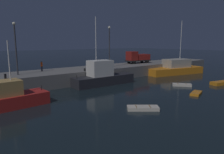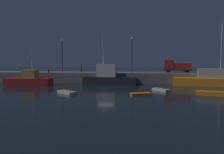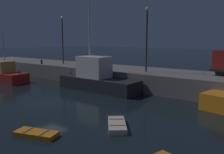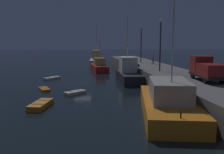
% 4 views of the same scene
% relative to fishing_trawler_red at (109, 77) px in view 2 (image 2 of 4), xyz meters
% --- Properties ---
extents(ground_plane, '(320.00, 320.00, 0.00)m').
position_rel_fishing_trawler_red_xyz_m(ground_plane, '(0.57, -7.25, -1.36)').
color(ground_plane, black).
extents(pier_quay, '(66.51, 7.02, 2.08)m').
position_rel_fishing_trawler_red_xyz_m(pier_quay, '(0.57, 4.96, -0.32)').
color(pier_quay, slate).
rests_on(pier_quay, ground).
extents(fishing_trawler_red, '(10.16, 3.16, 10.24)m').
position_rel_fishing_trawler_red_xyz_m(fishing_trawler_red, '(0.00, 0.00, 0.00)').
color(fishing_trawler_red, '#232328').
rests_on(fishing_trawler_red, ground).
extents(fishing_boat_white, '(13.31, 6.78, 10.97)m').
position_rel_fishing_trawler_red_xyz_m(fishing_boat_white, '(18.64, -0.10, -0.23)').
color(fishing_boat_white, orange).
rests_on(fishing_boat_white, ground).
extents(fishing_trawler_green, '(8.43, 3.33, 6.75)m').
position_rel_fishing_trawler_red_xyz_m(fishing_trawler_green, '(-14.37, -3.46, -0.40)').
color(fishing_trawler_green, red).
rests_on(fishing_trawler_green, ground).
extents(dinghy_orange_near, '(2.59, 2.82, 0.39)m').
position_rel_fishing_trawler_red_xyz_m(dinghy_orange_near, '(8.90, -8.27, -1.18)').
color(dinghy_orange_near, beige).
rests_on(dinghy_orange_near, ground).
extents(rowboat_white_mid, '(3.13, 2.79, 0.38)m').
position_rel_fishing_trawler_red_xyz_m(rowboat_white_mid, '(-3.93, -12.29, -1.19)').
color(rowboat_white_mid, beige).
rests_on(rowboat_white_mid, ground).
extents(dinghy_red_small, '(3.95, 2.14, 0.55)m').
position_rel_fishing_trawler_red_xyz_m(dinghy_red_small, '(14.81, -11.47, -1.10)').
color(dinghy_red_small, orange).
rests_on(dinghy_red_small, ground).
extents(rowboat_blue_far, '(2.80, 1.82, 0.31)m').
position_rel_fishing_trawler_red_xyz_m(rowboat_blue_far, '(5.90, -12.30, -1.22)').
color(rowboat_blue_far, orange).
rests_on(rowboat_blue_far, ground).
extents(lamp_post_west, '(0.44, 0.44, 7.19)m').
position_rel_fishing_trawler_red_xyz_m(lamp_post_west, '(-11.12, 4.75, 4.97)').
color(lamp_post_west, '#38383D').
rests_on(lamp_post_west, pier_quay).
extents(lamp_post_east, '(0.44, 0.44, 7.27)m').
position_rel_fishing_trawler_red_xyz_m(lamp_post_east, '(4.25, 3.75, 5.01)').
color(lamp_post_east, '#38383D').
rests_on(lamp_post_east, pier_quay).
extents(utility_truck, '(5.87, 2.53, 2.58)m').
position_rel_fishing_trawler_red_xyz_m(utility_truck, '(13.60, 5.90, 2.00)').
color(utility_truck, black).
rests_on(utility_truck, pier_quay).
extents(dockworker, '(0.32, 0.42, 1.60)m').
position_rel_fishing_trawler_red_xyz_m(dockworker, '(-7.25, 6.14, 1.63)').
color(dockworker, black).
rests_on(dockworker, pier_quay).
extents(bollard_west, '(0.28, 0.28, 0.64)m').
position_rel_fishing_trawler_red_xyz_m(bollard_west, '(-13.19, 2.20, 1.04)').
color(bollard_west, black).
rests_on(bollard_west, pier_quay).
extents(bollard_east, '(0.28, 0.28, 0.46)m').
position_rel_fishing_trawler_red_xyz_m(bollard_east, '(-1.90, 2.11, 0.95)').
color(bollard_east, black).
rests_on(bollard_east, pier_quay).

